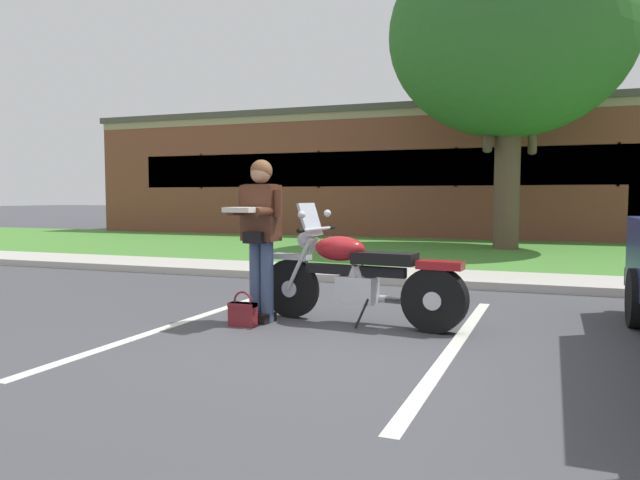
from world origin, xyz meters
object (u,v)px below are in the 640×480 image
Objects in this scene: rider_person at (260,227)px; brick_building at (475,177)px; hedge_left at (325,217)px; hedge_center_left at (443,218)px; shade_tree at (510,35)px; hedge_center_right at (580,220)px; handbag at (243,312)px; motorcycle at (366,278)px.

brick_building is at bearing 88.57° from rider_person.
hedge_left is 0.97× the size of hedge_center_left.
shade_tree is at bearing 77.79° from rider_person.
shade_tree is at bearing -59.75° from hedge_center_left.
hedge_center_left is (0.03, 12.83, -0.36)m from rider_person.
hedge_center_right is at bearing 0.00° from hedge_left.
handbag is at bearing -106.90° from hedge_center_right.
rider_person reaches higher than handbag.
brick_building reaches higher than handbag.
hedge_left is 6.98m from brick_building.
motorcycle is 6.23× the size of handbag.
motorcycle is at bearing -85.22° from hedge_center_left.
handbag is (-1.17, -0.49, -0.34)m from motorcycle.
hedge_left is at bearing 111.29° from motorcycle.
brick_building is (-3.43, 5.32, 1.45)m from hedge_center_right.
hedge_center_left is at bearing 180.00° from hedge_center_right.
hedge_center_left is 5.53m from brick_building.
motorcycle is 10.31m from shade_tree.
shade_tree is at bearing -30.38° from hedge_left.
brick_building is at bearing 122.83° from hedge_center_right.
shade_tree reaches higher than hedge_center_left.
shade_tree is 3.03× the size of hedge_center_left.
rider_person is 13.41m from hedge_center_right.
rider_person is 12.84m from hedge_center_left.
motorcycle is 12.90m from hedge_center_right.
brick_building is at bearing 92.01° from motorcycle.
motorcycle is at bearing -87.99° from brick_building.
hedge_left is 0.91× the size of hedge_center_right.
rider_person is at bearing -106.85° from hedge_center_right.
handbag is at bearing -74.05° from hedge_left.
rider_person is 0.90m from handbag.
hedge_left is 7.71m from hedge_center_right.
hedge_center_right is at bearing 73.10° from handbag.
rider_person is at bearing -102.21° from shade_tree.
rider_person reaches higher than hedge_center_right.
hedge_left is (-5.86, 3.43, -4.48)m from shade_tree.
hedge_left is at bearing -128.81° from brick_building.
motorcycle is 0.89× the size of hedge_center_left.
hedge_center_right reaches higher than handbag.
motorcycle is 17.99m from brick_building.
brick_building reaches higher than rider_person.
shade_tree is 3.12× the size of hedge_left.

